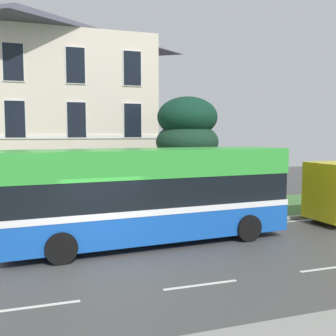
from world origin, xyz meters
name	(u,v)px	position (x,y,z in m)	size (l,w,h in m)	color
ground_plane	(104,260)	(0.00, 0.99, -0.02)	(60.00, 56.00, 0.18)	#474545
georgian_townhouse	(18,98)	(-2.87, 16.03, 6.05)	(15.68, 10.32, 11.78)	beige
iron_verge_railing	(9,222)	(-2.87, 4.40, 0.62)	(16.72, 0.04, 0.97)	black
evergreen_tree	(187,164)	(5.06, 7.07, 2.36)	(4.11, 4.11, 5.71)	#423328
single_decker_bus	(151,194)	(1.91, 2.39, 1.73)	(10.02, 3.15, 3.29)	#1651B4
litter_bin	(176,206)	(3.88, 5.33, 0.66)	(0.48, 0.48, 1.08)	#23472D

